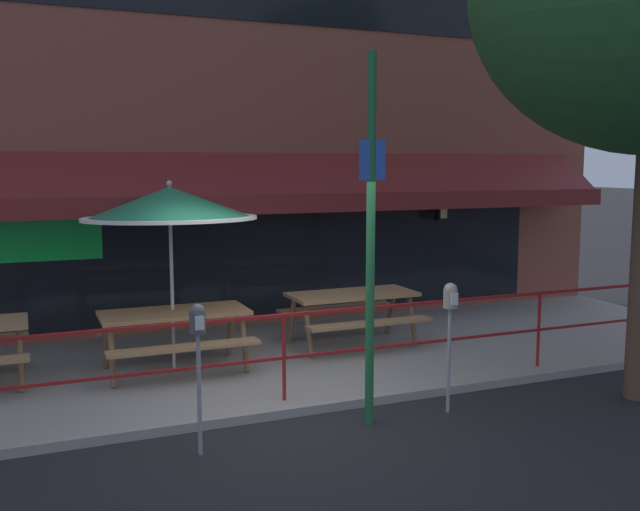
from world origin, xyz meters
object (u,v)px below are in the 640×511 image
at_px(picnic_table_right, 352,304).
at_px(patio_umbrella_centre, 170,204).
at_px(parking_meter_near, 198,333).
at_px(street_sign_pole, 371,237).
at_px(picnic_table_centre, 175,323).
at_px(parking_meter_far, 450,308).

xyz_separation_m(picnic_table_right, patio_umbrella_centre, (-2.58, -0.19, 1.47)).
relative_size(parking_meter_near, street_sign_pole, 0.38).
xyz_separation_m(picnic_table_centre, parking_meter_far, (2.48, -2.36, 0.44)).
bearing_deg(parking_meter_near, picnic_table_centre, 83.85).
relative_size(picnic_table_centre, parking_meter_far, 1.27).
distance_m(parking_meter_near, parking_meter_far, 2.74).
distance_m(picnic_table_right, parking_meter_far, 2.70).
bearing_deg(street_sign_pole, parking_meter_near, -176.41).
xyz_separation_m(picnic_table_right, street_sign_pole, (-1.04, -2.63, 1.24)).
relative_size(parking_meter_far, street_sign_pole, 0.38).
xyz_separation_m(parking_meter_near, parking_meter_far, (2.74, 0.08, 0.00)).
xyz_separation_m(picnic_table_centre, street_sign_pole, (1.54, -2.33, 1.24)).
bearing_deg(patio_umbrella_centre, parking_meter_near, -95.89).
bearing_deg(street_sign_pole, parking_meter_far, -1.75).
xyz_separation_m(patio_umbrella_centre, street_sign_pole, (1.54, -2.44, -0.24)).
distance_m(picnic_table_centre, parking_meter_near, 2.50).
relative_size(picnic_table_right, parking_meter_near, 1.27).
distance_m(picnic_table_centre, parking_meter_far, 3.45).
xyz_separation_m(picnic_table_centre, parking_meter_near, (-0.26, -2.44, 0.44)).
height_order(patio_umbrella_centre, parking_meter_far, patio_umbrella_centre).
distance_m(picnic_table_right, patio_umbrella_centre, 2.98).
distance_m(parking_meter_far, street_sign_pole, 1.23).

